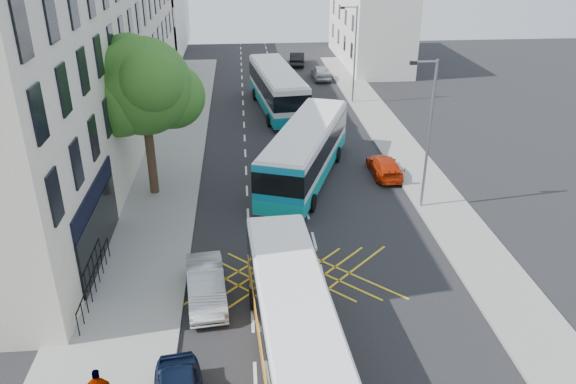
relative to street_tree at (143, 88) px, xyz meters
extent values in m
plane|color=black|center=(8.51, -14.97, -6.29)|extent=(120.00, 120.00, 0.00)
cube|color=gray|center=(0.01, 0.03, -6.22)|extent=(5.00, 70.00, 0.15)
cube|color=gray|center=(16.01, 0.03, -6.22)|extent=(3.00, 70.00, 0.15)
cube|color=beige|center=(-5.49, 9.53, 0.21)|extent=(8.00, 45.00, 13.00)
cube|color=black|center=(-1.44, -6.97, -2.89)|extent=(0.12, 7.00, 0.90)
cube|color=black|center=(-1.44, -6.97, -4.69)|extent=(0.12, 7.00, 2.60)
cube|color=silver|center=(-5.49, 40.03, -1.29)|extent=(8.00, 20.00, 10.00)
cube|color=silver|center=(19.51, 33.03, -2.29)|extent=(6.00, 18.00, 8.00)
cylinder|color=#382619|center=(0.01, 0.03, -3.94)|extent=(0.50, 0.50, 4.40)
sphere|color=#1D5317|center=(0.01, 0.03, 0.06)|extent=(5.20, 5.20, 5.20)
sphere|color=#1D5317|center=(1.41, 0.83, -0.74)|extent=(3.60, 3.60, 3.60)
sphere|color=#1D5317|center=(-1.19, -0.57, -0.54)|extent=(3.80, 3.80, 3.80)
sphere|color=#1D5317|center=(0.61, -1.27, 0.66)|extent=(3.40, 3.40, 3.40)
sphere|color=#1D5317|center=(-0.79, 1.13, 1.06)|extent=(3.20, 3.20, 3.20)
cylinder|color=slate|center=(14.81, -2.97, -2.14)|extent=(0.14, 0.14, 8.00)
cylinder|color=slate|center=(14.21, -2.97, 1.76)|extent=(1.20, 0.10, 0.10)
cube|color=black|center=(13.61, -2.97, 1.71)|extent=(0.35, 0.15, 0.18)
cylinder|color=slate|center=(14.81, 17.03, -2.14)|extent=(0.14, 0.14, 8.00)
cylinder|color=slate|center=(14.21, 17.03, 1.76)|extent=(1.20, 0.10, 0.10)
cube|color=black|center=(13.61, 17.03, 1.71)|extent=(0.35, 0.15, 0.18)
cube|color=silver|center=(6.71, -13.93, -4.70)|extent=(2.97, 10.60, 2.52)
cube|color=silver|center=(6.71, -13.93, -3.39)|extent=(2.77, 10.38, 0.11)
cube|color=black|center=(6.71, -13.93, -4.34)|extent=(3.03, 10.66, 1.05)
cube|color=orange|center=(6.71, -13.93, -5.58)|extent=(3.02, 10.65, 0.71)
cylinder|color=black|center=(5.36, -11.14, -5.86)|extent=(0.31, 0.87, 0.86)
cylinder|color=black|center=(7.74, -11.01, -5.86)|extent=(0.31, 0.87, 0.86)
cube|color=silver|center=(8.91, 1.45, -4.47)|extent=(6.69, 12.18, 2.88)
cube|color=silver|center=(8.91, 1.45, -2.97)|extent=(6.40, 11.88, 0.13)
cube|color=black|center=(8.91, 1.45, -4.06)|extent=(6.76, 12.25, 1.20)
cube|color=#0C9990|center=(8.91, 1.45, -5.48)|extent=(6.75, 12.24, 0.82)
cube|color=#0C7CA0|center=(6.85, -4.14, -4.44)|extent=(2.63, 1.05, 2.72)
cube|color=#FF0C0C|center=(5.81, -3.77, -5.20)|extent=(0.26, 0.14, 0.25)
cube|color=#FF0C0C|center=(7.89, -4.54, -5.20)|extent=(0.26, 0.14, 0.25)
cylinder|color=black|center=(8.76, 4.98, -5.80)|extent=(0.62, 1.02, 0.98)
cylinder|color=black|center=(11.32, 4.04, -5.80)|extent=(0.62, 1.02, 0.98)
cylinder|color=black|center=(6.24, -1.86, -5.80)|extent=(0.62, 1.02, 0.98)
cylinder|color=black|center=(8.80, -2.80, -5.80)|extent=(0.62, 1.02, 0.98)
cube|color=silver|center=(8.15, 15.73, -4.43)|extent=(4.22, 12.48, 2.95)
cube|color=silver|center=(8.15, 15.73, -2.90)|extent=(3.97, 12.21, 0.13)
cube|color=black|center=(8.15, 15.73, -4.01)|extent=(4.29, 12.55, 1.22)
cube|color=#0B7E8E|center=(8.15, 15.73, -5.46)|extent=(4.28, 12.53, 0.83)
cube|color=silver|center=(8.88, 9.69, -4.40)|extent=(2.81, 0.44, 2.78)
cube|color=#FF0C0C|center=(7.75, 9.54, -5.18)|extent=(0.26, 0.09, 0.25)
cube|color=#FF0C0C|center=(10.01, 9.82, -5.18)|extent=(0.26, 0.09, 0.25)
cylinder|color=black|center=(6.37, 18.88, -5.79)|extent=(0.43, 1.03, 1.00)
cylinder|color=black|center=(9.13, 19.21, -5.79)|extent=(0.43, 1.03, 1.00)
cylinder|color=black|center=(7.26, 11.48, -5.79)|extent=(0.43, 1.03, 1.00)
cylinder|color=black|center=(10.02, 11.81, -5.79)|extent=(0.43, 1.03, 1.00)
imported|color=#A1A4A8|center=(3.45, -10.35, -5.58)|extent=(1.94, 4.43, 1.41)
imported|color=red|center=(13.86, 1.62, -5.70)|extent=(1.66, 4.08, 1.18)
imported|color=#3C3E43|center=(9.25, 27.35, -5.57)|extent=(3.03, 5.48, 1.45)
imported|color=#9B9DA2|center=(13.22, 25.57, -5.58)|extent=(1.74, 4.22, 1.43)
imported|color=black|center=(11.47, 32.09, -5.56)|extent=(2.07, 4.59, 1.46)
camera|label=1|loc=(5.19, -29.72, 7.82)|focal=35.00mm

